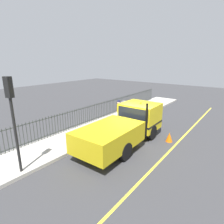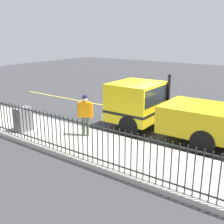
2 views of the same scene
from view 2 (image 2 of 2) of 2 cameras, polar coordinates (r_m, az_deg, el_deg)
ground_plane at (r=12.88m, az=9.15°, el=-4.25°), size 60.73×60.73×0.00m
sidewalk_slab at (r=10.38m, az=1.32°, el=-8.60°), size 2.80×27.60×0.18m
lane_marking at (r=15.12m, az=13.61°, el=-1.44°), size 0.12×24.84×0.01m
work_truck at (r=12.28m, az=11.33°, el=0.62°), size 2.48×6.77×2.57m
worker_standing at (r=11.56m, az=-5.55°, el=0.19°), size 0.44×0.59×1.80m
iron_fence at (r=9.17m, az=-3.01°, el=-6.56°), size 0.04×23.50×1.42m
utility_cabinet at (r=12.94m, az=-17.87°, el=-1.43°), size 0.73×0.47×1.06m
traffic_cone at (r=15.04m, az=8.94°, el=-0.07°), size 0.42×0.42×0.61m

